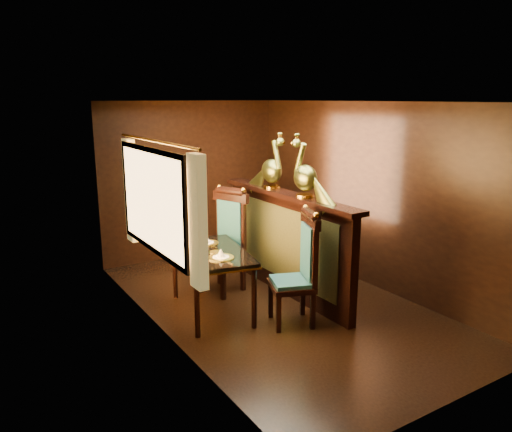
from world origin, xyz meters
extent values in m
plane|color=black|center=(0.00, 0.00, 0.00)|extent=(5.00, 5.00, 0.00)
cube|color=black|center=(0.00, 2.50, 1.25)|extent=(3.00, 0.04, 2.50)
cube|color=black|center=(0.00, -2.50, 1.25)|extent=(3.00, 0.04, 2.50)
cube|color=black|center=(-1.50, 0.00, 1.25)|extent=(0.04, 5.00, 2.50)
cube|color=black|center=(1.50, 0.00, 1.25)|extent=(0.04, 5.00, 2.50)
cube|color=beige|center=(0.00, 0.00, 2.50)|extent=(3.00, 5.00, 0.04)
cube|color=#FFC672|center=(-1.50, 0.30, 1.45)|extent=(0.01, 1.70, 1.05)
cube|color=gold|center=(-1.40, -0.67, 1.40)|extent=(0.10, 0.22, 1.30)
cube|color=gold|center=(-1.40, 1.27, 1.40)|extent=(0.10, 0.22, 1.30)
cylinder|color=gold|center=(-1.42, 0.30, 2.10)|extent=(0.03, 2.20, 0.03)
cube|color=black|center=(0.33, 0.30, 0.65)|extent=(0.12, 2.60, 1.30)
cube|color=#343418|center=(0.26, 0.30, 0.70)|extent=(0.02, 2.20, 0.95)
cube|color=black|center=(0.33, 0.30, 1.33)|extent=(0.26, 2.70, 0.06)
cube|color=black|center=(-0.80, 0.25, 0.76)|extent=(1.02, 1.42, 0.04)
cube|color=gold|center=(-0.80, 0.25, 0.73)|extent=(1.04, 1.44, 0.02)
cylinder|color=black|center=(-1.24, -0.25, 0.36)|extent=(0.06, 0.06, 0.72)
cylinder|color=black|center=(-0.60, -0.38, 0.36)|extent=(0.06, 0.06, 0.72)
cylinder|color=black|center=(-1.01, 0.89, 0.36)|extent=(0.06, 0.06, 0.72)
cylinder|color=black|center=(-0.36, 0.76, 0.36)|extent=(0.06, 0.06, 0.72)
cylinder|color=gold|center=(-0.83, -0.04, 0.78)|extent=(0.30, 0.30, 0.01)
cone|color=silver|center=(-0.83, -0.04, 0.84)|extent=(0.11, 0.11, 0.10)
cylinder|color=gold|center=(-0.70, 0.57, 0.78)|extent=(0.30, 0.30, 0.01)
cone|color=silver|center=(-0.70, 0.57, 0.84)|extent=(0.11, 0.11, 0.10)
cylinder|color=silver|center=(-1.07, 0.27, 0.81)|extent=(0.03, 0.03, 0.06)
cylinder|color=silver|center=(-1.11, 0.34, 0.81)|extent=(0.03, 0.03, 0.06)
cube|color=black|center=(-0.17, -0.51, 0.46)|extent=(0.62, 0.62, 0.06)
cube|color=#124E53|center=(-0.17, -0.51, 0.51)|extent=(0.55, 0.55, 0.05)
cube|color=#124E53|center=(0.02, -0.58, 0.86)|extent=(0.17, 0.36, 0.61)
cube|color=black|center=(-0.43, -0.62, 0.21)|extent=(0.05, 0.05, 0.43)
cube|color=black|center=(-0.06, -0.76, 0.21)|extent=(0.05, 0.05, 0.43)
cube|color=black|center=(-0.29, -0.25, 0.21)|extent=(0.05, 0.05, 0.43)
cube|color=black|center=(0.08, -0.39, 0.21)|extent=(0.05, 0.05, 0.43)
sphere|color=gold|center=(-0.05, -0.76, 1.32)|extent=(0.07, 0.07, 0.07)
sphere|color=gold|center=(0.09, -0.40, 1.32)|extent=(0.07, 0.07, 0.07)
cube|color=black|center=(-0.39, 0.78, 0.48)|extent=(0.64, 0.64, 0.06)
cube|color=#124E53|center=(-0.39, 0.78, 0.53)|extent=(0.58, 0.58, 0.05)
cube|color=#124E53|center=(-0.19, 0.86, 0.89)|extent=(0.18, 0.38, 0.64)
cube|color=black|center=(-0.51, 0.51, 0.22)|extent=(0.05, 0.05, 0.44)
cube|color=black|center=(-0.12, 0.66, 0.22)|extent=(0.05, 0.05, 0.44)
cube|color=black|center=(-0.65, 0.90, 0.22)|extent=(0.05, 0.05, 0.44)
cube|color=black|center=(-0.27, 1.05, 0.22)|extent=(0.05, 0.05, 0.44)
sphere|color=gold|center=(-0.11, 0.67, 1.37)|extent=(0.08, 0.08, 0.08)
sphere|color=gold|center=(-0.26, 1.05, 1.37)|extent=(0.08, 0.08, 0.08)
camera|label=1|loc=(-3.36, -4.81, 2.55)|focal=35.00mm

